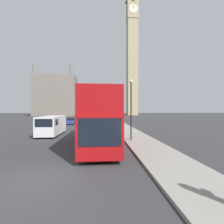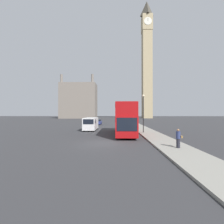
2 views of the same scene
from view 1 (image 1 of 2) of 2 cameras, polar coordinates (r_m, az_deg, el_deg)
The scene contains 8 objects.
ground_plane at distance 7.83m, azimuth -26.62°, elevation -21.57°, with size 300.00×300.00×0.00m, color #333335.
sidewalk_strip at distance 8.23m, azimuth 24.87°, elevation -19.87°, with size 3.08×120.00×0.15m.
clock_tower at distance 94.42m, azimuth 7.68°, elevation 22.45°, with size 6.28×6.45×74.01m.
building_block_distant at distance 86.86m, azimuth -20.60°, elevation 5.77°, with size 21.43×11.72×25.92m.
red_double_decker_bus at distance 12.96m, azimuth -4.58°, elevation -1.59°, with size 2.59×10.34×4.36m.
white_van at distance 19.03m, azimuth -21.94°, elevation -4.63°, with size 2.07×5.32×2.24m.
street_lamp at distance 14.35m, azimuth 7.28°, elevation 4.48°, with size 0.36×0.36×5.71m.
parked_sedan at distance 32.97m, azimuth -15.16°, elevation -3.33°, with size 1.76×4.72×1.39m.
Camera 1 is at (2.74, -6.71, 2.96)m, focal length 24.00 mm.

